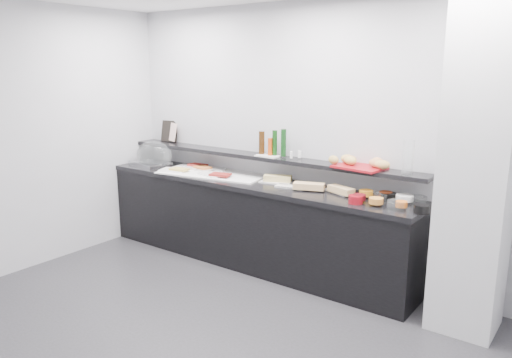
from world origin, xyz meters
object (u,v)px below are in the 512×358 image
Objects in this scene: carafe at (408,157)px; condiment_tray at (268,156)px; sandwich_plate_mid at (291,187)px; framed_print at (169,131)px; cloche_base at (150,163)px; bread_tray at (359,167)px.

condiment_tray is at bearing 179.69° from carafe.
sandwich_plate_mid is 2.01m from framed_print.
cloche_base is 2.66m from bread_tray.
cloche_base is at bearing 173.34° from sandwich_plate_mid.
carafe reaches higher than framed_print.
sandwich_plate_mid is 1.21× the size of condiment_tray.
sandwich_plate_mid is 0.68× the size of bread_tray.
cloche_base is 1.84× the size of framed_print.
sandwich_plate_mid is 0.71m from bread_tray.
condiment_tray is 0.83× the size of carafe.
bread_tray is (0.65, 0.15, 0.25)m from sandwich_plate_mid.
bread_tray is at bearing 0.76° from condiment_tray.
bread_tray reaches higher than condiment_tray.
cloche_base is 1.60× the size of carafe.
bread_tray reaches higher than cloche_base.
condiment_tray is (1.61, 0.17, 0.24)m from cloche_base.
carafe is at bearing 12.40° from cloche_base.
bread_tray is (1.03, -0.00, 0.00)m from condiment_tray.
bread_tray is at bearing 13.04° from cloche_base.
sandwich_plate_mid is 0.48m from condiment_tray.
framed_print reaches higher than condiment_tray.
condiment_tray is at bearing -13.85° from framed_print.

